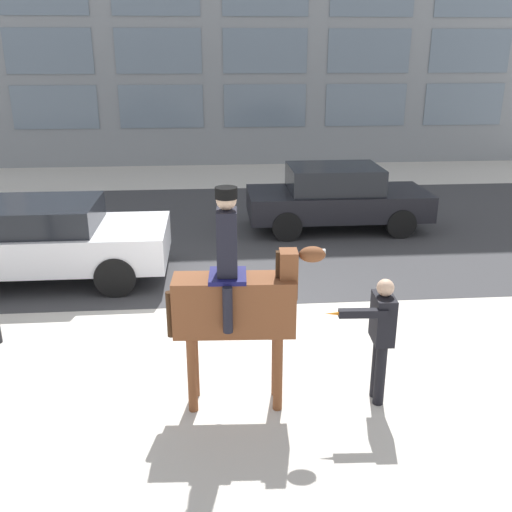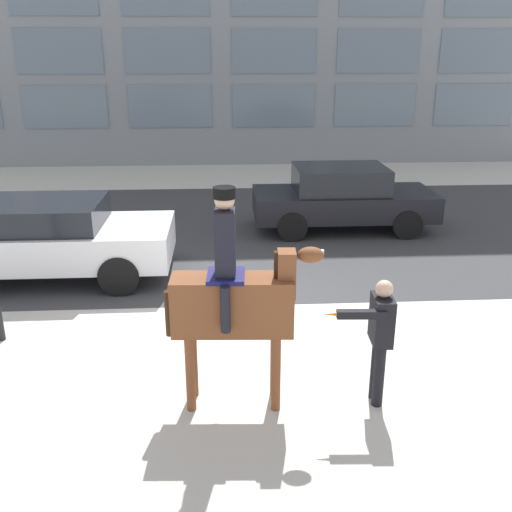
# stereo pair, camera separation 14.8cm
# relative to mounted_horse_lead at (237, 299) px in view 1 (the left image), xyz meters

# --- Properties ---
(ground_plane) EXTENTS (80.00, 80.00, 0.00)m
(ground_plane) POSITION_rel_mounted_horse_lead_xyz_m (-0.07, 2.23, -1.36)
(ground_plane) COLOR beige
(road_surface) EXTENTS (25.08, 8.50, 0.01)m
(road_surface) POSITION_rel_mounted_horse_lead_xyz_m (-0.07, 6.98, -1.35)
(road_surface) COLOR #38383A
(road_surface) RESTS_ON ground_plane
(mounted_horse_lead) EXTENTS (1.79, 0.65, 2.64)m
(mounted_horse_lead) POSITION_rel_mounted_horse_lead_xyz_m (0.00, 0.00, 0.00)
(mounted_horse_lead) COLOR brown
(mounted_horse_lead) RESTS_ON ground_plane
(pedestrian_bystander) EXTENTS (0.84, 0.43, 1.57)m
(pedestrian_bystander) POSITION_rel_mounted_horse_lead_xyz_m (1.66, -0.09, -0.44)
(pedestrian_bystander) COLOR black
(pedestrian_bystander) RESTS_ON ground_plane
(street_car_near_lane) EXTENTS (4.42, 1.96, 1.46)m
(street_car_near_lane) POSITION_rel_mounted_horse_lead_xyz_m (-3.32, 4.19, -0.58)
(street_car_near_lane) COLOR silver
(street_car_near_lane) RESTS_ON ground_plane
(street_car_far_lane) EXTENTS (4.15, 1.80, 1.49)m
(street_car_far_lane) POSITION_rel_mounted_horse_lead_xyz_m (2.66, 6.87, -0.58)
(street_car_far_lane) COLOR black
(street_car_far_lane) RESTS_ON ground_plane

